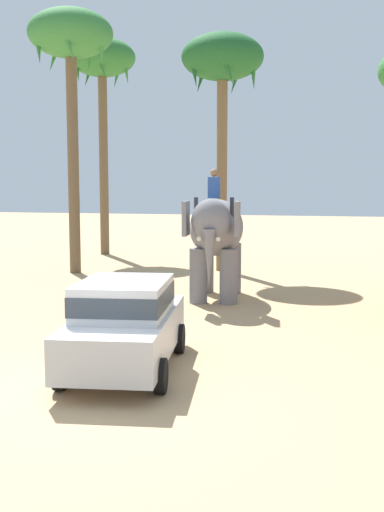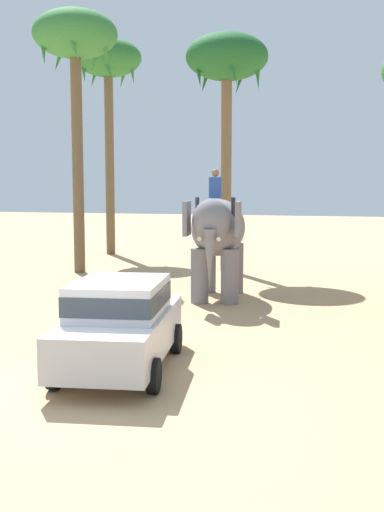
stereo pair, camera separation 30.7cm
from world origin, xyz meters
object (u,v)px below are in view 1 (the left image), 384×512
object	(u,v)px
palm_tree_left_of_road	(71,44)
palm_tree_far_back	(222,65)
palm_tree_near_hut	(102,66)
car_sedan_foreground	(125,321)
elephant_with_mahout	(216,233)

from	to	relation	value
palm_tree_left_of_road	palm_tree_far_back	bearing A→B (deg)	20.58
palm_tree_left_of_road	palm_tree_near_hut	bearing A→B (deg)	101.88
palm_tree_near_hut	palm_tree_far_back	bearing A→B (deg)	-32.82
car_sedan_foreground	elephant_with_mahout	size ratio (longest dim) A/B	1.09
elephant_with_mahout	palm_tree_left_of_road	distance (m)	10.27
car_sedan_foreground	palm_tree_far_back	bearing A→B (deg)	94.09
palm_tree_left_of_road	palm_tree_far_back	distance (m)	5.83
elephant_with_mahout	palm_tree_near_hut	bearing A→B (deg)	126.48
car_sedan_foreground	palm_tree_left_of_road	xyz separation A→B (m)	(-6.41, 11.77, 7.78)
elephant_with_mahout	palm_tree_far_back	bearing A→B (deg)	99.92
palm_tree_far_back	car_sedan_foreground	bearing A→B (deg)	-85.91
elephant_with_mahout	palm_tree_far_back	size ratio (longest dim) A/B	0.43
car_sedan_foreground	palm_tree_near_hut	distance (m)	21.36
elephant_with_mahout	palm_tree_near_hut	size ratio (longest dim) A/B	0.38
elephant_with_mahout	palm_tree_far_back	xyz separation A→B (m)	(-1.10, 6.27, 6.05)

